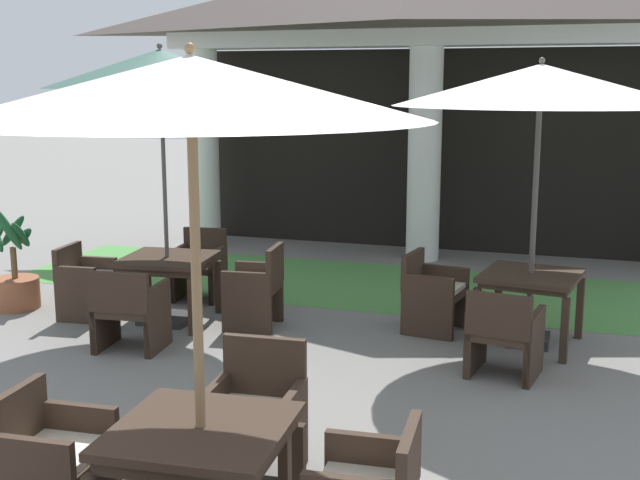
% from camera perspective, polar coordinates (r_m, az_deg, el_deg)
% --- Properties ---
extents(background_pavilion, '(8.31, 2.81, 4.46)m').
position_cam_1_polar(background_pavilion, '(12.17, 7.59, 14.87)').
color(background_pavilion, white).
rests_on(background_pavilion, ground).
extents(lawn_strip, '(10.11, 2.48, 0.01)m').
position_cam_1_polar(lawn_strip, '(10.61, 5.21, -3.27)').
color(lawn_strip, '#519347').
rests_on(lawn_strip, ground).
extents(patio_table_near_foreground, '(1.04, 1.04, 0.73)m').
position_cam_1_polar(patio_table_near_foreground, '(9.10, -10.57, -1.75)').
color(patio_table_near_foreground, '#38281E').
rests_on(patio_table_near_foreground, ground).
extents(patio_umbrella_near_foreground, '(2.43, 2.43, 3.00)m').
position_cam_1_polar(patio_umbrella_near_foreground, '(8.88, -11.05, 11.47)').
color(patio_umbrella_near_foreground, '#2D2D2D').
rests_on(patio_umbrella_near_foreground, ground).
extents(patio_chair_near_foreground_west, '(0.55, 0.64, 0.81)m').
position_cam_1_polar(patio_chair_near_foreground_west, '(9.57, -16.08, -2.82)').
color(patio_chair_near_foreground_west, '#38281E').
rests_on(patio_chair_near_foreground_west, ground).
extents(patio_chair_near_foreground_south, '(0.68, 0.62, 0.84)m').
position_cam_1_polar(patio_chair_near_foreground_south, '(8.26, -13.13, -4.78)').
color(patio_chair_near_foreground_south, '#38281E').
rests_on(patio_chair_near_foreground_south, ground).
extents(patio_chair_near_foreground_north, '(0.62, 0.62, 0.83)m').
position_cam_1_polar(patio_chair_near_foreground_north, '(10.06, -8.37, -1.86)').
color(patio_chair_near_foreground_north, '#38281E').
rests_on(patio_chair_near_foreground_north, ground).
extents(patio_chair_near_foreground_east, '(0.60, 0.61, 0.89)m').
position_cam_1_polar(patio_chair_near_foreground_east, '(8.82, -4.46, -3.42)').
color(patio_chair_near_foreground_east, '#38281E').
rests_on(patio_chair_near_foreground_east, ground).
extents(patio_table_mid_left, '(1.02, 1.02, 0.73)m').
position_cam_1_polar(patio_table_mid_left, '(4.74, -8.26, -13.77)').
color(patio_table_mid_left, '#38281E').
rests_on(patio_table_mid_left, ground).
extents(patio_umbrella_mid_left, '(2.53, 2.53, 2.80)m').
position_cam_1_polar(patio_umbrella_mid_left, '(4.31, -8.97, 10.03)').
color(patio_umbrella_mid_left, '#2D2D2D').
rests_on(patio_umbrella_mid_left, ground).
extents(patio_chair_mid_left_west, '(0.58, 0.60, 0.84)m').
position_cam_1_polar(patio_chair_mid_left_west, '(5.25, -18.15, -14.42)').
color(patio_chair_mid_left_west, '#38281E').
rests_on(patio_chair_mid_left_west, ground).
extents(patio_chair_mid_left_north, '(0.64, 0.56, 0.89)m').
position_cam_1_polar(patio_chair_mid_left_north, '(5.66, -4.44, -12.01)').
color(patio_chair_mid_left_north, '#38281E').
rests_on(patio_chair_mid_left_north, ground).
extents(patio_table_mid_right, '(1.04, 1.04, 0.74)m').
position_cam_1_polar(patio_table_mid_right, '(8.43, 14.45, -2.90)').
color(patio_table_mid_right, '#38281E').
rests_on(patio_table_mid_right, ground).
extents(patio_umbrella_mid_right, '(2.84, 2.84, 2.83)m').
position_cam_1_polar(patio_umbrella_mid_right, '(8.19, 15.10, 10.26)').
color(patio_umbrella_mid_right, '#2D2D2D').
rests_on(patio_umbrella_mid_right, ground).
extents(patio_chair_mid_right_west, '(0.65, 0.66, 0.83)m').
position_cam_1_polar(patio_chair_mid_right_west, '(8.74, 7.83, -3.72)').
color(patio_chair_mid_right_west, '#38281E').
rests_on(patio_chair_mid_right_west, ground).
extents(patio_chair_mid_right_south, '(0.67, 0.65, 0.81)m').
position_cam_1_polar(patio_chair_mid_right_south, '(7.53, 12.68, -6.45)').
color(patio_chair_mid_right_south, '#38281E').
rests_on(patio_chair_mid_right_south, ground).
extents(potted_palm_left_edge, '(0.58, 0.59, 1.24)m').
position_cam_1_polar(potted_palm_left_edge, '(10.18, -20.48, -2.65)').
color(potted_palm_left_edge, '#995638').
rests_on(potted_palm_left_edge, ground).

